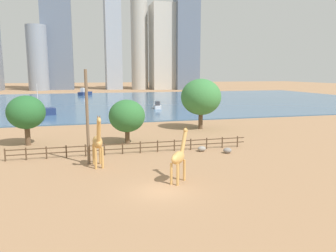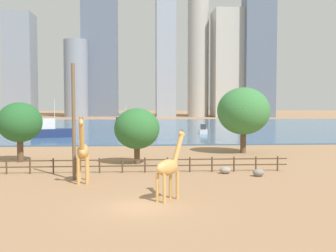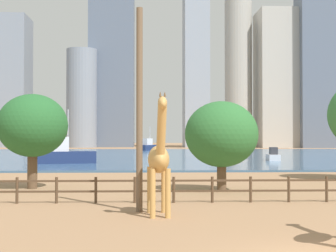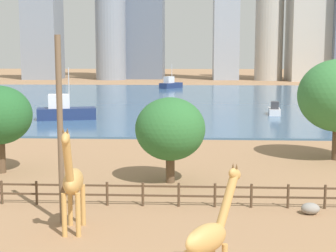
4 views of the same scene
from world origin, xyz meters
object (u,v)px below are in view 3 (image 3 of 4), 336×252
at_px(boat_sailboat, 63,154).
at_px(boat_tug, 149,146).
at_px(tree_right_tall, 221,134).
at_px(tree_left_large, 33,126).
at_px(giraffe_companion, 159,159).
at_px(utility_pole, 139,109).
at_px(boat_ferry, 273,156).

height_order(boat_sailboat, boat_tug, boat_sailboat).
bearing_deg(tree_right_tall, boat_tug, 92.66).
distance_m(tree_left_large, boat_sailboat, 28.23).
height_order(tree_left_large, boat_sailboat, boat_sailboat).
xyz_separation_m(giraffe_companion, boat_tug, (-0.18, 99.58, -1.22)).
bearing_deg(tree_left_large, boat_sailboat, 95.32).
relative_size(utility_pole, boat_sailboat, 1.21).
bearing_deg(boat_ferry, tree_right_tall, 167.48).
distance_m(utility_pole, tree_right_tall, 9.63).
xyz_separation_m(utility_pole, boat_sailboat, (-9.58, 38.36, -3.26)).
height_order(tree_right_tall, boat_tug, boat_tug).
height_order(utility_pole, boat_sailboat, utility_pole).
relative_size(giraffe_companion, tree_right_tall, 0.93).
xyz_separation_m(utility_pole, tree_right_tall, (4.84, 8.26, -1.07)).
bearing_deg(boat_sailboat, tree_left_large, -99.24).
bearing_deg(boat_tug, boat_sailboat, -155.01).
xyz_separation_m(tree_left_large, boat_tug, (7.63, 87.95, -2.85)).
bearing_deg(utility_pole, boat_tug, 89.62).
relative_size(giraffe_companion, boat_sailboat, 0.68).
relative_size(tree_left_large, tree_right_tall, 1.11).
bearing_deg(boat_ferry, boat_sailboat, 109.46).
relative_size(tree_right_tall, boat_ferry, 1.32).
distance_m(utility_pole, boat_sailboat, 39.67).
relative_size(giraffe_companion, utility_pole, 0.56).
relative_size(utility_pole, boat_ferry, 2.18).
bearing_deg(giraffe_companion, tree_left_large, -150.24).
bearing_deg(boat_ferry, boat_tug, 22.87).
xyz_separation_m(giraffe_companion, boat_sailboat, (-10.41, 39.60, -1.11)).
bearing_deg(boat_tug, giraffe_companion, -145.23).
height_order(giraffe_companion, tree_right_tall, tree_right_tall).
bearing_deg(tree_left_large, giraffe_companion, -56.12).
height_order(utility_pole, tree_right_tall, utility_pole).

